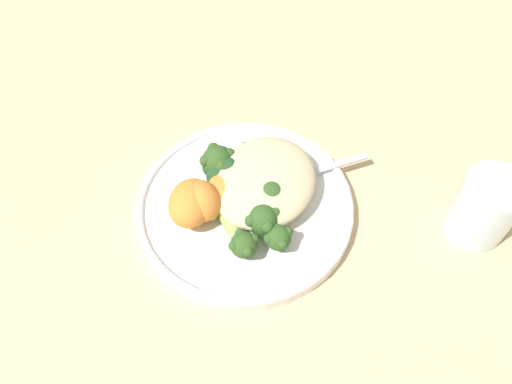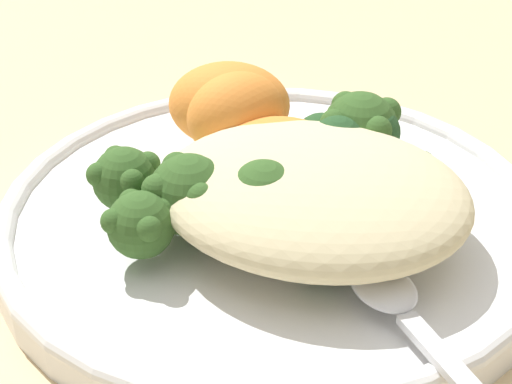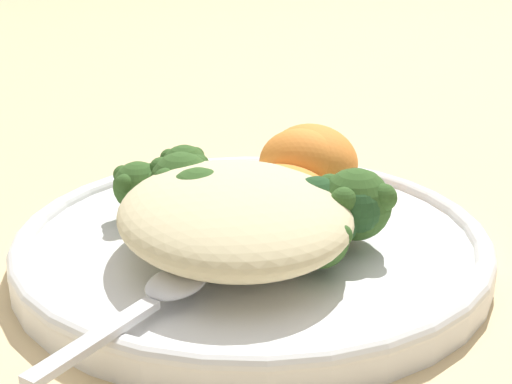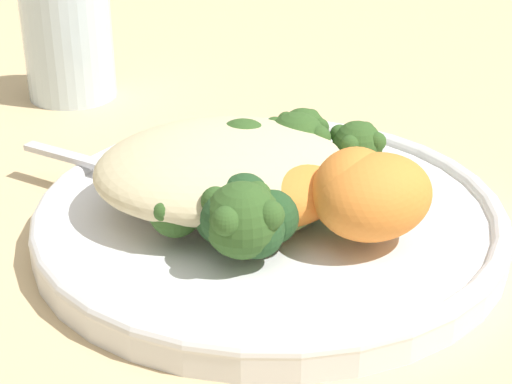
{
  "view_description": "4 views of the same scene",
  "coord_description": "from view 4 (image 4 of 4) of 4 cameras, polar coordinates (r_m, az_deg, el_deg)",
  "views": [
    {
      "loc": [
        0.34,
        0.15,
        0.55
      ],
      "look_at": [
        0.02,
        0.01,
        0.06
      ],
      "focal_mm": 35.0,
      "sensor_mm": 36.0,
      "label": 1
    },
    {
      "loc": [
        -0.11,
        0.34,
        0.26
      ],
      "look_at": [
        0.02,
        0.0,
        0.03
      ],
      "focal_mm": 60.0,
      "sensor_mm": 36.0,
      "label": 2
    },
    {
      "loc": [
        -0.37,
        0.08,
        0.19
      ],
      "look_at": [
        0.02,
        -0.02,
        0.04
      ],
      "focal_mm": 50.0,
      "sensor_mm": 36.0,
      "label": 3
    },
    {
      "loc": [
        -0.12,
        -0.45,
        0.26
      ],
      "look_at": [
        0.0,
        -0.01,
        0.03
      ],
      "focal_mm": 60.0,
      "sensor_mm": 36.0,
      "label": 4
    }
  ],
  "objects": [
    {
      "name": "ground_plane",
      "position": [
        0.53,
        -0.75,
        -2.51
      ],
      "size": [
        4.0,
        4.0,
        0.0
      ],
      "primitive_type": "plane",
      "color": "#D6B784"
    },
    {
      "name": "plate",
      "position": [
        0.52,
        0.93,
        -1.77
      ],
      "size": [
        0.28,
        0.28,
        0.02
      ],
      "color": "white",
      "rests_on": "ground_plane"
    },
    {
      "name": "quinoa_mound",
      "position": [
        0.51,
        -2.37,
        1.68
      ],
      "size": [
        0.15,
        0.13,
        0.04
      ],
      "primitive_type": "ellipsoid",
      "color": "beige",
      "rests_on": "plate"
    },
    {
      "name": "broccoli_stalk_0",
      "position": [
        0.54,
        6.36,
        2.35
      ],
      "size": [
        0.07,
        0.08,
        0.03
      ],
      "rotation": [
        0.0,
        0.0,
        0.89
      ],
      "color": "#8EB25B",
      "rests_on": "plate"
    },
    {
      "name": "broccoli_stalk_1",
      "position": [
        0.56,
        3.41,
        3.03
      ],
      "size": [
        0.04,
        0.12,
        0.03
      ],
      "rotation": [
        0.0,
        0.0,
        1.38
      ],
      "color": "#8EB25B",
      "rests_on": "plate"
    },
    {
      "name": "broccoli_stalk_2",
      "position": [
        0.54,
        2.83,
        3.07
      ],
      "size": [
        0.04,
        0.09,
        0.04
      ],
      "rotation": [
        0.0,
        0.0,
        1.51
      ],
      "color": "#8EB25B",
      "rests_on": "plate"
    },
    {
      "name": "broccoli_stalk_3",
      "position": [
        0.53,
        -0.23,
        2.29
      ],
      "size": [
        0.07,
        0.1,
        0.04
      ],
      "rotation": [
        0.0,
        0.0,
        2.1
      ],
      "color": "#8EB25B",
      "rests_on": "plate"
    },
    {
      "name": "broccoli_stalk_4",
      "position": [
        0.53,
        -3.19,
        1.95
      ],
      "size": [
        0.1,
        0.1,
        0.03
      ],
      "rotation": [
        0.0,
        0.0,
        2.32
      ],
      "color": "#8EB25B",
      "rests_on": "plate"
    },
    {
      "name": "broccoli_stalk_5",
      "position": [
        0.5,
        0.84,
        0.15
      ],
      "size": [
        0.08,
        0.05,
        0.03
      ],
      "rotation": [
        0.0,
        0.0,
        2.7
      ],
      "color": "#8EB25B",
      "rests_on": "plate"
    },
    {
      "name": "broccoli_stalk_6",
      "position": [
        0.48,
        -3.2,
        -1.21
      ],
      "size": [
        0.12,
        0.03,
        0.03
      ],
      "rotation": [
        0.0,
        0.0,
        3.13
      ],
      "color": "#8EB25B",
      "rests_on": "plate"
    },
    {
      "name": "broccoli_stalk_7",
      "position": [
        0.46,
        -0.34,
        -1.75
      ],
      "size": [
        0.09,
        0.06,
        0.04
      ],
      "rotation": [
        0.0,
        0.0,
        3.63
      ],
      "color": "#8EB25B",
      "rests_on": "plate"
    },
    {
      "name": "sweet_potato_chunk_0",
      "position": [
        0.48,
        6.52,
        0.11
      ],
      "size": [
        0.07,
        0.07,
        0.05
      ],
      "primitive_type": "ellipsoid",
      "rotation": [
        0.0,
        0.0,
        0.89
      ],
      "color": "orange",
      "rests_on": "plate"
    },
    {
      "name": "sweet_potato_chunk_1",
      "position": [
        0.47,
        7.91,
        -0.32
      ],
      "size": [
        0.08,
        0.07,
        0.05
      ],
      "primitive_type": "ellipsoid",
      "rotation": [
        0.0,
        0.0,
        3.4
      ],
      "color": "orange",
      "rests_on": "plate"
    },
    {
      "name": "sweet_potato_chunk_2",
      "position": [
        0.49,
        2.32,
        -0.03
      ],
      "size": [
        0.08,
        0.08,
        0.03
      ],
      "primitive_type": "ellipsoid",
      "rotation": [
        0.0,
        0.0,
        0.53
      ],
      "color": "orange",
      "rests_on": "plate"
    },
    {
      "name": "kale_tuft",
      "position": [
        0.46,
        -0.84,
        -1.68
      ],
      "size": [
        0.05,
        0.05,
        0.04
      ],
      "color": "#234723",
      "rests_on": "plate"
    },
    {
      "name": "spoon",
      "position": [
        0.55,
        -8.94,
        1.56
      ],
      "size": [
        0.09,
        0.09,
        0.01
      ],
      "rotation": [
        0.0,
        0.0,
        2.33
      ],
      "color": "silver",
      "rests_on": "plate"
    },
    {
      "name": "water_glass",
      "position": [
        0.75,
        -12.39,
        9.67
      ],
      "size": [
        0.07,
        0.07,
        0.09
      ],
      "primitive_type": "cylinder",
      "color": "silver",
      "rests_on": "ground_plane"
    }
  ]
}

